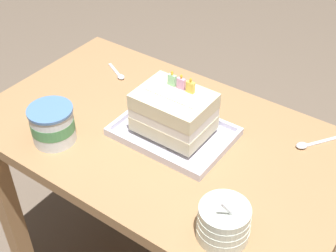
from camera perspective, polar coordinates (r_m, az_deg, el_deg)
dining_table at (r=1.44m, az=-0.64°, el=-4.90°), size 1.10×0.65×0.78m
foil_tray at (r=1.35m, az=0.69°, el=-0.85°), size 0.33×0.24×0.02m
birthday_cake at (r=1.30m, az=0.72°, el=1.76°), size 0.21×0.15×0.16m
bowl_stack at (r=1.08m, az=6.80°, el=-11.55°), size 0.12×0.12×0.13m
ice_cream_tub at (r=1.34m, az=-13.91°, el=0.20°), size 0.13×0.13×0.11m
serving_spoon_near_tray at (r=1.61m, az=-5.96°, el=6.21°), size 0.11×0.07×0.01m
serving_spoon_by_bowls at (r=1.37m, az=16.69°, el=-2.15°), size 0.11×0.14×0.01m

